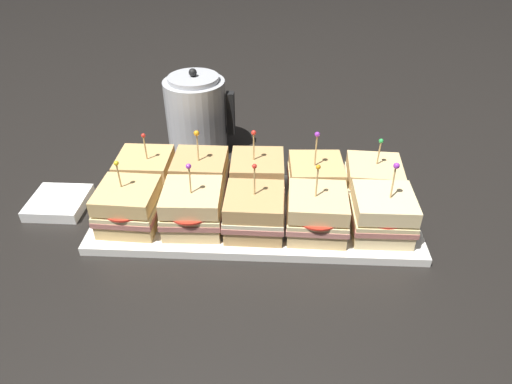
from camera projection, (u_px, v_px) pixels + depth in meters
ground_plane at (256, 216)px, 0.99m from camera, size 6.00×6.00×0.00m
serving_platter at (256, 213)px, 0.98m from camera, size 0.67×0.28×0.02m
sandwich_front_far_left at (129, 207)px, 0.91m from camera, size 0.12×0.12×0.15m
sandwich_front_left at (193, 209)px, 0.91m from camera, size 0.12×0.13×0.15m
sandwich_front_center at (253, 212)px, 0.90m from camera, size 0.12×0.12×0.15m
sandwich_front_right at (317, 214)px, 0.89m from camera, size 0.12×0.13×0.16m
sandwich_front_far_right at (382, 214)px, 0.89m from camera, size 0.12×0.12×0.16m
sandwich_back_far_left at (146, 174)px, 1.01m from camera, size 0.12×0.12×0.15m
sandwich_back_left at (201, 175)px, 1.01m from camera, size 0.12×0.12×0.16m
sandwich_back_center at (257, 176)px, 1.00m from camera, size 0.12×0.13×0.16m
sandwich_back_right at (315, 179)px, 1.00m from camera, size 0.12×0.12×0.16m
sandwich_back_far_right at (373, 181)px, 0.99m from camera, size 0.13×0.13×0.14m
kettle_steel at (197, 115)px, 1.17m from camera, size 0.18×0.15×0.22m
napkin_stack at (59, 202)px, 1.01m from camera, size 0.12×0.12×0.02m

